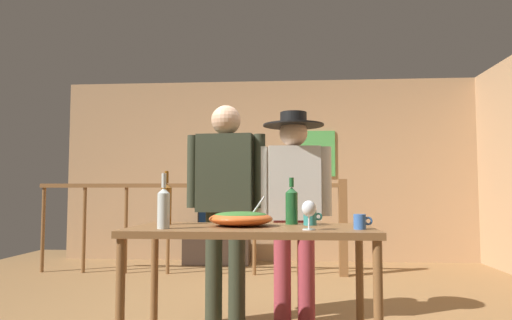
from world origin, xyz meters
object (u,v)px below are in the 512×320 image
at_px(flat_screen_tv, 217,216).
at_px(stair_railing, 232,215).
at_px(person_standing_left, 226,192).
at_px(person_standing_right, 294,197).
at_px(tv_console, 217,248).
at_px(wine_bottle_green, 292,205).
at_px(wine_bottle_amber, 166,203).
at_px(salad_bowl, 241,218).
at_px(mug_teal, 310,217).
at_px(serving_table, 251,240).
at_px(wine_glass, 309,210).
at_px(framed_picture, 314,154).
at_px(mug_blue, 360,222).
at_px(wine_bottle_clear, 164,207).

bearing_deg(flat_screen_tv, stair_railing, -68.76).
height_order(stair_railing, person_standing_left, person_standing_left).
bearing_deg(person_standing_right, flat_screen_tv, -74.30).
distance_m(stair_railing, tv_console, 1.00).
xyz_separation_m(tv_console, flat_screen_tv, (0.00, -0.03, 0.44)).
relative_size(wine_bottle_green, wine_bottle_amber, 0.88).
distance_m(salad_bowl, mug_teal, 0.44).
distance_m(serving_table, wine_glass, 0.43).
xyz_separation_m(wine_glass, wine_bottle_green, (-0.09, 0.42, 0.01)).
bearing_deg(person_standing_right, framed_picture, -100.84).
bearing_deg(framed_picture, flat_screen_tv, -166.72).
xyz_separation_m(flat_screen_tv, person_standing_right, (1.03, -2.77, 0.30)).
bearing_deg(mug_blue, tv_console, 110.75).
bearing_deg(wine_bottle_green, flat_screen_tv, 107.08).
relative_size(framed_picture, stair_railing, 0.17).
bearing_deg(person_standing_right, wine_bottle_clear, 46.16).
distance_m(tv_console, person_standing_left, 2.95).
xyz_separation_m(wine_glass, wine_bottle_clear, (-0.82, 0.02, 0.01)).
relative_size(wine_glass, wine_bottle_amber, 0.47).
bearing_deg(mug_blue, person_standing_left, 135.20).
relative_size(stair_railing, wine_bottle_green, 12.55).
xyz_separation_m(flat_screen_tv, mug_teal, (1.13, -3.36, 0.18)).
height_order(framed_picture, salad_bowl, framed_picture).
height_order(wine_bottle_green, person_standing_left, person_standing_left).
height_order(salad_bowl, person_standing_right, person_standing_right).
distance_m(serving_table, mug_teal, 0.41).
xyz_separation_m(stair_railing, tv_console, (-0.30, 0.81, -0.50)).
relative_size(stair_railing, tv_console, 4.19).
relative_size(serving_table, mug_blue, 13.59).
xyz_separation_m(wine_glass, mug_blue, (0.29, 0.06, -0.07)).
bearing_deg(stair_railing, mug_blue, -69.17).
bearing_deg(wine_bottle_amber, tv_console, 93.46).
distance_m(framed_picture, stair_railing, 1.73).
distance_m(wine_glass, person_standing_left, 1.12).
distance_m(wine_bottle_amber, person_standing_left, 0.67).
bearing_deg(wine_bottle_amber, flat_screen_tv, 93.49).
height_order(framed_picture, wine_bottle_amber, framed_picture).
relative_size(wine_bottle_clear, person_standing_left, 0.19).
relative_size(serving_table, wine_glass, 8.89).
bearing_deg(serving_table, wine_bottle_green, 42.30).
xyz_separation_m(wine_glass, mug_teal, (0.02, 0.35, -0.06)).
xyz_separation_m(stair_railing, person_standing_left, (0.20, -1.99, 0.28)).
distance_m(framed_picture, person_standing_right, 3.16).
distance_m(stair_railing, serving_table, 2.77).
relative_size(stair_railing, wine_bottle_clear, 11.94).
bearing_deg(salad_bowl, mug_blue, -14.97).
distance_m(tv_console, mug_blue, 3.98).
xyz_separation_m(wine_glass, person_standing_right, (-0.07, 0.94, 0.06)).
xyz_separation_m(tv_console, serving_table, (0.77, -3.54, 0.50)).
relative_size(tv_console, wine_glass, 5.54).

